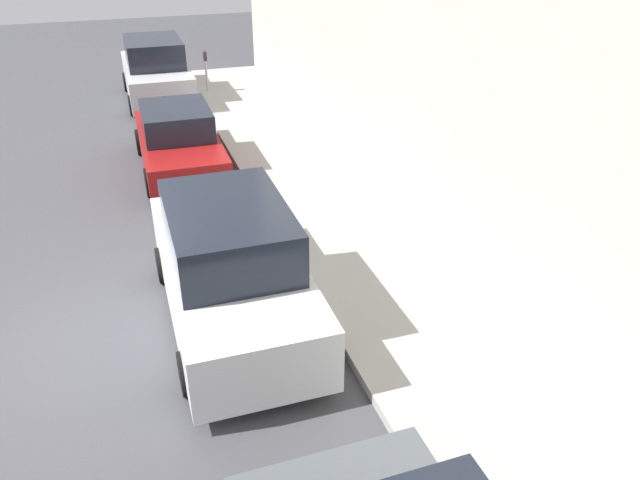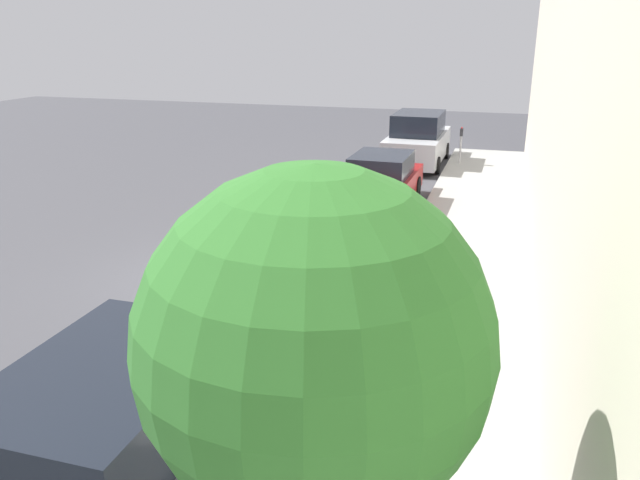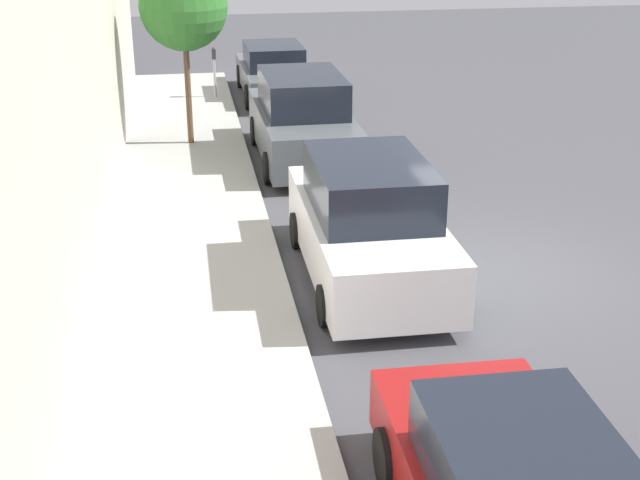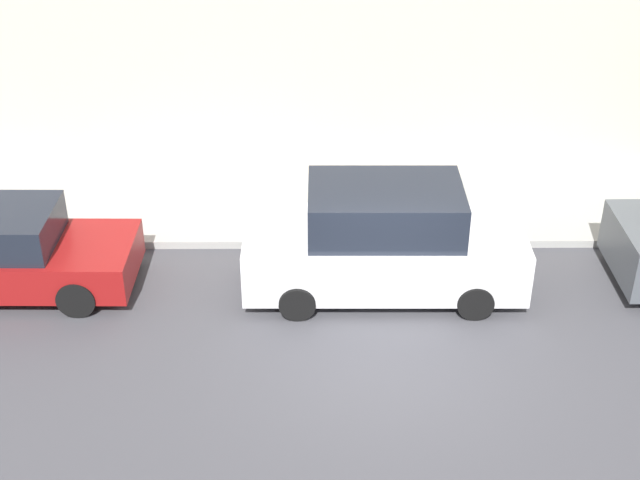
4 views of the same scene
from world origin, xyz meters
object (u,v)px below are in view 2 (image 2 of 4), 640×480
object	(u,v)px
parked_suv_second	(119,457)
parked_suv_fifth	(418,140)
parked_sedan_fourth	(380,182)
street_tree	(314,343)
parking_meter_far	(461,141)
parked_suv_third	(309,248)

from	to	relation	value
parked_suv_second	parked_suv_fifth	size ratio (longest dim) A/B	1.00
parked_sedan_fourth	street_tree	size ratio (longest dim) A/B	1.08
parking_meter_far	street_tree	xyz separation A→B (m)	(0.83, -20.84, 2.32)
parked_suv_third	parked_sedan_fourth	size ratio (longest dim) A/B	1.06
parked_suv_fifth	street_tree	xyz separation A→B (m)	(2.45, -20.87, 2.37)
parked_suv_second	street_tree	distance (m)	3.71
parked_suv_third	street_tree	xyz separation A→B (m)	(2.61, -7.90, 2.37)
parking_meter_far	parked_suv_third	bearing A→B (deg)	-97.82
parked_sedan_fourth	parked_suv_third	bearing A→B (deg)	-90.32
parked_sedan_fourth	parked_suv_fifth	size ratio (longest dim) A/B	0.94
parked_suv_third	parking_meter_far	xyz separation A→B (m)	(1.78, 12.94, 0.05)
parked_suv_third	parking_meter_far	size ratio (longest dim) A/B	3.54
parked_suv_third	parking_meter_far	world-z (taller)	parked_suv_third
parked_suv_second	parking_meter_far	size ratio (longest dim) A/B	3.54
parked_sedan_fourth	parked_suv_fifth	world-z (taller)	parked_suv_fifth
parked_suv_second	street_tree	size ratio (longest dim) A/B	1.16
parked_suv_second	parked_sedan_fourth	xyz separation A→B (m)	(-0.08, 13.12, -0.21)
parked_suv_fifth	parking_meter_far	bearing A→B (deg)	-1.15
parked_suv_second	parked_suv_third	distance (m)	6.50
parked_suv_fifth	street_tree	world-z (taller)	street_tree
parked_suv_second	street_tree	world-z (taller)	street_tree
parked_suv_second	parked_suv_third	world-z (taller)	same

